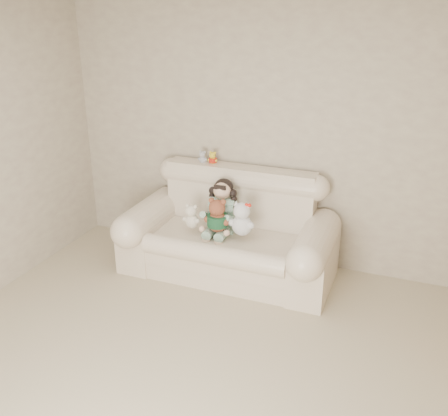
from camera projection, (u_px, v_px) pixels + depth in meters
wall_back at (277, 140)px, 5.07m from camera, size 4.50×0.00×4.50m
sofa at (228, 226)px, 5.04m from camera, size 2.10×0.95×1.03m
seated_child at (223, 205)px, 5.07m from camera, size 0.36×0.43×0.55m
brown_teddy at (217, 212)px, 4.89m from camera, size 0.26×0.20×0.40m
white_cat at (242, 215)px, 4.82m from camera, size 0.27×0.21×0.40m
cream_teddy at (192, 214)px, 5.00m from camera, size 0.23×0.20×0.29m
yellow_mini_bear at (213, 157)px, 5.25m from camera, size 0.13×0.11×0.17m
grey_mini_plush at (203, 156)px, 5.28m from camera, size 0.13×0.12×0.16m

